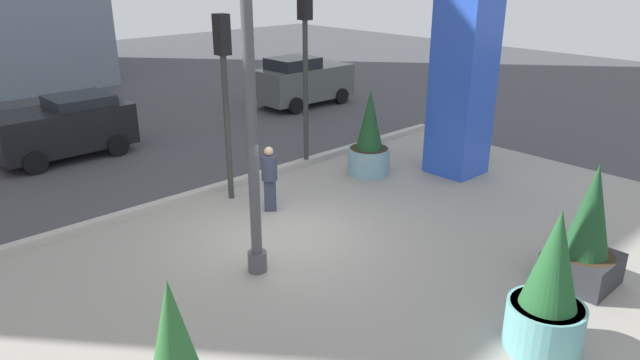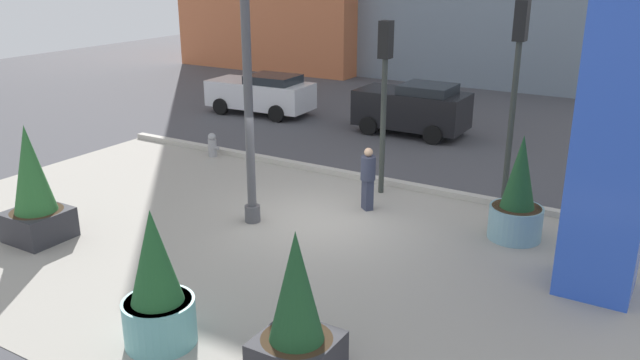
{
  "view_description": "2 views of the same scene",
  "coord_description": "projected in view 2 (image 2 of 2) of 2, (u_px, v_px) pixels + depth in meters",
  "views": [
    {
      "loc": [
        -6.82,
        -8.6,
        5.44
      ],
      "look_at": [
        0.67,
        -0.53,
        1.25
      ],
      "focal_mm": 32.16,
      "sensor_mm": 36.0,
      "label": 1
    },
    {
      "loc": [
        7.2,
        -11.81,
        5.77
      ],
      "look_at": [
        0.66,
        -0.97,
        1.4
      ],
      "focal_mm": 35.9,
      "sensor_mm": 36.0,
      "label": 2
    }
  ],
  "objects": [
    {
      "name": "pedestrian_by_curb",
      "position": [
        368.0,
        176.0,
        15.31
      ],
      "size": [
        0.5,
        0.5,
        1.56
      ],
      "color": "#33384C",
      "rests_on": "ground_plane"
    },
    {
      "name": "lamp_post",
      "position": [
        247.0,
        63.0,
        13.67
      ],
      "size": [
        0.44,
        0.44,
        7.52
      ],
      "color": "#4C4C51",
      "rests_on": "ground_plane"
    },
    {
      "name": "potted_plant_near_left",
      "position": [
        296.0,
        316.0,
        9.1
      ],
      "size": [
        1.12,
        1.12,
        2.29
      ],
      "color": "#2D2D33",
      "rests_on": "ground_plane"
    },
    {
      "name": "ground_plane",
      "position": [
        390.0,
        174.0,
        18.19
      ],
      "size": [
        60.0,
        60.0,
        0.0
      ],
      "primitive_type": "plane",
      "color": "#47474C"
    },
    {
      "name": "car_curb_west",
      "position": [
        413.0,
        108.0,
        22.09
      ],
      "size": [
        3.82,
        2.03,
        1.78
      ],
      "color": "black",
      "rests_on": "ground_plane"
    },
    {
      "name": "traffic_light_corner",
      "position": [
        516.0,
        74.0,
        14.69
      ],
      "size": [
        0.28,
        0.42,
        4.93
      ],
      "color": "#333833",
      "rests_on": "ground_plane"
    },
    {
      "name": "traffic_light_far_side",
      "position": [
        385.0,
        80.0,
        15.76
      ],
      "size": [
        0.28,
        0.42,
        4.39
      ],
      "color": "#333833",
      "rests_on": "ground_plane"
    },
    {
      "name": "art_pillar_blue",
      "position": [
        619.0,
        126.0,
        10.81
      ],
      "size": [
        1.29,
        1.29,
        6.22
      ],
      "primitive_type": "cube",
      "color": "blue",
      "rests_on": "ground_plane"
    },
    {
      "name": "potted_plant_mid_plaza",
      "position": [
        518.0,
        199.0,
        13.69
      ],
      "size": [
        1.14,
        1.14,
        2.34
      ],
      "color": "#7AA8B7",
      "rests_on": "ground_plane"
    },
    {
      "name": "potted_plant_curbside",
      "position": [
        157.0,
        289.0,
        9.86
      ],
      "size": [
        1.14,
        1.14,
        2.28
      ],
      "color": "#6BB2B2",
      "rests_on": "ground_plane"
    },
    {
      "name": "potted_plant_by_pillar",
      "position": [
        33.0,
        191.0,
        13.58
      ],
      "size": [
        1.17,
        1.17,
        2.56
      ],
      "color": "#2D2D33",
      "rests_on": "ground_plane"
    },
    {
      "name": "plaza_pavement",
      "position": [
        267.0,
        252.0,
        13.34
      ],
      "size": [
        18.0,
        10.0,
        0.02
      ],
      "primitive_type": "cube",
      "color": "#9E998E",
      "rests_on": "ground_plane"
    },
    {
      "name": "fire_hydrant",
      "position": [
        212.0,
        145.0,
        19.66
      ],
      "size": [
        0.36,
        0.26,
        0.75
      ],
      "color": "#99999E",
      "rests_on": "ground_plane"
    },
    {
      "name": "curb_strip",
      "position": [
        376.0,
        180.0,
        17.45
      ],
      "size": [
        18.0,
        0.24,
        0.16
      ],
      "primitive_type": "cube",
      "color": "#B7B2A8",
      "rests_on": "ground_plane"
    },
    {
      "name": "car_far_lane",
      "position": [
        261.0,
        93.0,
        25.0
      ],
      "size": [
        4.24,
        2.08,
        1.58
      ],
      "color": "silver",
      "rests_on": "ground_plane"
    }
  ]
}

